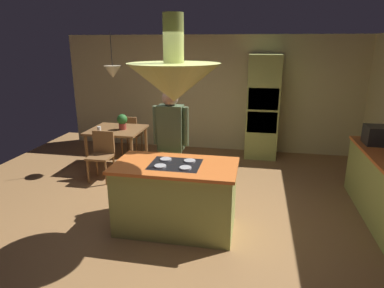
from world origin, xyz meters
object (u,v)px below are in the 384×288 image
Objects in this scene: person_at_island at (171,140)px; cup_on_table at (99,129)px; dining_table at (117,134)px; potted_plant_on_table at (122,121)px; chair_facing_island at (102,152)px; kitchen_island at (176,196)px; microwave_on_counter at (381,135)px; chair_by_back_wall at (130,133)px; oven_tower at (263,107)px.

cup_on_table is (-1.71, 1.16, -0.21)m from person_at_island.
person_at_island is at bearing -43.68° from dining_table.
potted_plant_on_table is 3.33× the size of cup_on_table.
dining_table is at bearing 90.00° from chair_facing_island.
potted_plant_on_table is at bearing 79.19° from chair_facing_island.
dining_table is 0.37m from cup_on_table.
kitchen_island is at bearing -51.01° from dining_table.
cup_on_table is 0.20× the size of microwave_on_counter.
chair_by_back_wall is 0.83m from potted_plant_on_table.
oven_tower is (1.10, 3.24, 0.62)m from kitchen_island.
person_at_island is at bearing -34.15° from cup_on_table.
person_at_island is at bearing -166.59° from microwave_on_counter.
kitchen_island is at bearing -153.24° from microwave_on_counter.
person_at_island is at bearing -25.68° from chair_facing_island.
oven_tower is 2.10× the size of dining_table.
potted_plant_on_table is at bearing -156.70° from oven_tower.
oven_tower reaches higher than chair_facing_island.
microwave_on_counter reaches higher than chair_facing_island.
chair_by_back_wall is at bearing 121.31° from kitchen_island.
person_at_island is 1.70m from chair_facing_island.
oven_tower reaches higher than chair_by_back_wall.
potted_plant_on_table is at bearing -2.51° from dining_table.
chair_facing_island is 1.39m from chair_by_back_wall.
cup_on_table is at bearing 145.85° from person_at_island.
chair_facing_island is (-1.70, 1.40, 0.05)m from kitchen_island.
kitchen_island is 3.23m from microwave_on_counter.
kitchen_island reaches higher than chair_facing_island.
chair_by_back_wall is at bearing 124.98° from person_at_island.
person_at_island reaches higher than dining_table.
person_at_island is 3.16m from microwave_on_counter.
cup_on_table is (-0.25, -0.93, 0.30)m from chair_by_back_wall.
kitchen_island is at bearing -39.57° from chair_facing_island.
microwave_on_counter reaches higher than potted_plant_on_table.
person_at_island is 1.93m from potted_plant_on_table.
oven_tower is 3.40m from chair_facing_island.
dining_table is at bearing -157.79° from oven_tower.
microwave_on_counter reaches higher than chair_by_back_wall.
kitchen_island is 2.72m from cup_on_table.
dining_table is 0.59× the size of person_at_island.
microwave_on_counter is (4.79, -0.43, 0.24)m from cup_on_table.
cup_on_table is (-0.25, 0.46, 0.30)m from chair_facing_island.
chair_facing_island is 1.00× the size of chair_by_back_wall.
person_at_island is 2.01× the size of chair_by_back_wall.
dining_table is 0.71m from chair_by_back_wall.
kitchen_island is 3.48m from oven_tower.
chair_facing_island is at bearing -146.71° from oven_tower.
dining_table is 1.18× the size of chair_by_back_wall.
potted_plant_on_table is 0.65× the size of microwave_on_counter.
oven_tower reaches higher than person_at_island.
chair_facing_island is 1.89× the size of microwave_on_counter.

